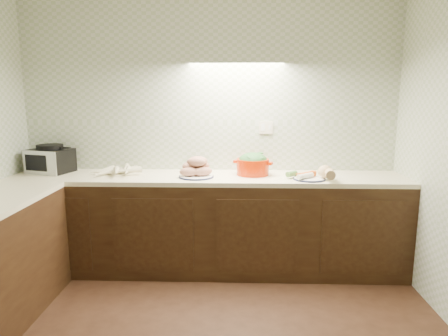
{
  "coord_description": "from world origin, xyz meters",
  "views": [
    {
      "loc": [
        0.27,
        -2.07,
        1.64
      ],
      "look_at": [
        0.16,
        1.25,
        1.02
      ],
      "focal_mm": 32.0,
      "sensor_mm": 36.0,
      "label": 1
    }
  ],
  "objects_px": {
    "parsnip_pile": "(122,171)",
    "veg_plate": "(316,174)",
    "sweet_potato_plate": "(196,169)",
    "toaster_oven": "(50,159)",
    "dutch_oven": "(253,164)",
    "onion_bowl": "(199,168)"
  },
  "relations": [
    {
      "from": "parsnip_pile",
      "to": "veg_plate",
      "type": "bearing_deg",
      "value": -5.88
    },
    {
      "from": "parsnip_pile",
      "to": "sweet_potato_plate",
      "type": "distance_m",
      "value": 0.71
    },
    {
      "from": "toaster_oven",
      "to": "dutch_oven",
      "type": "relative_size",
      "value": 1.16
    },
    {
      "from": "sweet_potato_plate",
      "to": "veg_plate",
      "type": "bearing_deg",
      "value": -4.07
    },
    {
      "from": "parsnip_pile",
      "to": "veg_plate",
      "type": "height_order",
      "value": "veg_plate"
    },
    {
      "from": "parsnip_pile",
      "to": "dutch_oven",
      "type": "xyz_separation_m",
      "value": [
        1.22,
        0.01,
        0.07
      ]
    },
    {
      "from": "onion_bowl",
      "to": "dutch_oven",
      "type": "height_order",
      "value": "dutch_oven"
    },
    {
      "from": "parsnip_pile",
      "to": "sweet_potato_plate",
      "type": "bearing_deg",
      "value": -8.57
    },
    {
      "from": "sweet_potato_plate",
      "to": "dutch_oven",
      "type": "height_order",
      "value": "dutch_oven"
    },
    {
      "from": "veg_plate",
      "to": "onion_bowl",
      "type": "bearing_deg",
      "value": 166.47
    },
    {
      "from": "parsnip_pile",
      "to": "dutch_oven",
      "type": "distance_m",
      "value": 1.22
    },
    {
      "from": "parsnip_pile",
      "to": "veg_plate",
      "type": "xyz_separation_m",
      "value": [
        1.76,
        -0.18,
        0.01
      ]
    },
    {
      "from": "toaster_oven",
      "to": "veg_plate",
      "type": "xyz_separation_m",
      "value": [
        2.47,
        -0.25,
        -0.08
      ]
    },
    {
      "from": "parsnip_pile",
      "to": "veg_plate",
      "type": "relative_size",
      "value": 0.92
    },
    {
      "from": "toaster_oven",
      "to": "veg_plate",
      "type": "relative_size",
      "value": 1.02
    },
    {
      "from": "sweet_potato_plate",
      "to": "veg_plate",
      "type": "height_order",
      "value": "sweet_potato_plate"
    },
    {
      "from": "parsnip_pile",
      "to": "sweet_potato_plate",
      "type": "xyz_separation_m",
      "value": [
        0.7,
        -0.11,
        0.04
      ]
    },
    {
      "from": "sweet_potato_plate",
      "to": "dutch_oven",
      "type": "xyz_separation_m",
      "value": [
        0.51,
        0.12,
        0.03
      ]
    },
    {
      "from": "sweet_potato_plate",
      "to": "dutch_oven",
      "type": "distance_m",
      "value": 0.53
    },
    {
      "from": "toaster_oven",
      "to": "onion_bowl",
      "type": "relative_size",
      "value": 2.58
    },
    {
      "from": "onion_bowl",
      "to": "dutch_oven",
      "type": "relative_size",
      "value": 0.45
    },
    {
      "from": "onion_bowl",
      "to": "dutch_oven",
      "type": "bearing_deg",
      "value": -6.85
    }
  ]
}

